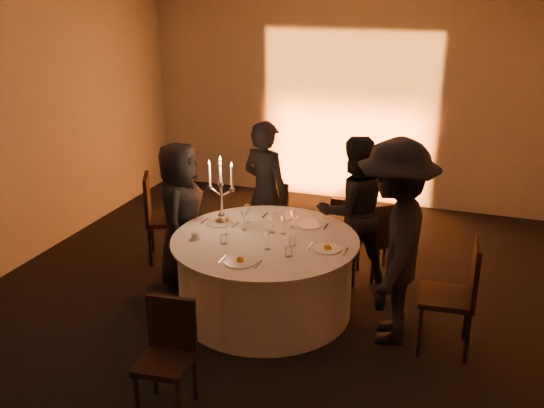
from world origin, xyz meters
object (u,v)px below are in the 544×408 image
(banquet_table, at_px, (265,275))
(candelabra, at_px, (221,200))
(chair_front, at_px, (168,349))
(guest_back_right, at_px, (353,211))
(chair_back_left, at_px, (278,210))
(coffee_cup, at_px, (195,236))
(chair_left, at_px, (159,213))
(guest_back_left, at_px, (266,193))
(chair_right, at_px, (458,289))
(chair_back_right, at_px, (384,236))
(guest_left, at_px, (181,215))
(guest_right, at_px, (394,243))

(banquet_table, xyz_separation_m, candelabra, (-0.55, 0.23, 0.63))
(chair_front, relative_size, guest_back_right, 0.54)
(chair_back_left, distance_m, coffee_cup, 1.73)
(chair_left, distance_m, guest_back_left, 1.26)
(chair_left, relative_size, guest_back_left, 0.62)
(banquet_table, height_order, coffee_cup, coffee_cup)
(chair_right, bearing_deg, coffee_cup, -90.33)
(chair_left, xyz_separation_m, chair_back_right, (2.53, 0.36, -0.08))
(candelabra, bearing_deg, banquet_table, -22.86)
(chair_front, relative_size, guest_back_left, 0.53)
(chair_back_left, bearing_deg, guest_back_left, 98.39)
(chair_right, bearing_deg, chair_back_right, -148.22)
(chair_left, bearing_deg, guest_left, -156.59)
(chair_front, relative_size, candelabra, 1.24)
(guest_left, bearing_deg, guest_right, -113.18)
(chair_back_left, bearing_deg, guest_left, 72.94)
(banquet_table, relative_size, chair_back_right, 2.01)
(guest_left, relative_size, candelabra, 2.20)
(chair_left, bearing_deg, guest_back_right, -111.34)
(chair_back_right, bearing_deg, banquet_table, 8.51)
(banquet_table, bearing_deg, candelabra, 157.14)
(chair_front, bearing_deg, chair_left, 114.36)
(chair_left, xyz_separation_m, chair_right, (3.36, -0.81, 0.02))
(guest_back_right, bearing_deg, banquet_table, 19.05)
(banquet_table, height_order, guest_left, guest_left)
(guest_back_left, height_order, coffee_cup, guest_back_left)
(banquet_table, distance_m, chair_left, 1.72)
(guest_right, bearing_deg, chair_back_left, -137.46)
(chair_right, bearing_deg, guest_back_right, -134.86)
(guest_right, bearing_deg, coffee_cup, -88.62)
(chair_left, xyz_separation_m, guest_back_right, (2.21, 0.21, 0.23))
(chair_left, height_order, coffee_cup, chair_left)
(chair_back_right, xyz_separation_m, coffee_cup, (-1.59, -1.30, 0.30))
(guest_right, relative_size, coffee_cup, 16.94)
(chair_right, xyz_separation_m, chair_front, (-1.99, -1.50, -0.10))
(chair_back_right, distance_m, guest_back_right, 0.47)
(chair_back_right, distance_m, chair_right, 1.44)
(chair_back_right, relative_size, guest_back_right, 0.55)
(chair_right, bearing_deg, guest_right, -95.90)
(chair_back_right, xyz_separation_m, guest_back_right, (-0.32, -0.16, 0.31))
(guest_back_right, relative_size, guest_right, 0.87)
(banquet_table, relative_size, guest_back_right, 1.11)
(guest_back_left, distance_m, coffee_cup, 1.34)
(chair_left, distance_m, guest_left, 0.71)
(guest_back_left, relative_size, guest_back_right, 1.03)
(chair_back_right, relative_size, chair_right, 0.85)
(guest_right, xyz_separation_m, candelabra, (-1.77, 0.31, 0.08))
(guest_left, height_order, candelabra, guest_left)
(guest_right, distance_m, coffee_cup, 1.86)
(chair_left, relative_size, chair_right, 0.97)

